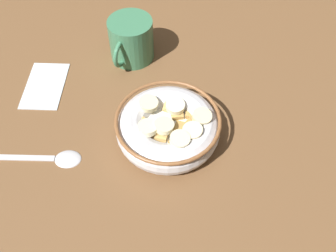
{
  "coord_description": "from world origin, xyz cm",
  "views": [
    {
      "loc": [
        33.34,
        14.08,
        50.54
      ],
      "look_at": [
        0.0,
        0.0,
        3.0
      ],
      "focal_mm": 40.6,
      "sensor_mm": 36.0,
      "label": 1
    }
  ],
  "objects_px": {
    "cereal_bowl": "(168,127)",
    "folded_napkin": "(45,85)",
    "spoon": "(54,158)",
    "coffee_mug": "(131,40)"
  },
  "relations": [
    {
      "from": "cereal_bowl",
      "to": "coffee_mug",
      "type": "xyz_separation_m",
      "value": [
        -0.15,
        -0.14,
        0.01
      ]
    },
    {
      "from": "coffee_mug",
      "to": "cereal_bowl",
      "type": "bearing_deg",
      "value": 42.54
    },
    {
      "from": "spoon",
      "to": "folded_napkin",
      "type": "xyz_separation_m",
      "value": [
        -0.13,
        -0.1,
        -0.0
      ]
    },
    {
      "from": "folded_napkin",
      "to": "coffee_mug",
      "type": "bearing_deg",
      "value": 139.75
    },
    {
      "from": "coffee_mug",
      "to": "folded_napkin",
      "type": "xyz_separation_m",
      "value": [
        0.13,
        -0.11,
        -0.04
      ]
    },
    {
      "from": "cereal_bowl",
      "to": "folded_napkin",
      "type": "relative_size",
      "value": 1.45
    },
    {
      "from": "spoon",
      "to": "folded_napkin",
      "type": "height_order",
      "value": "spoon"
    },
    {
      "from": "cereal_bowl",
      "to": "spoon",
      "type": "relative_size",
      "value": 1.07
    },
    {
      "from": "cereal_bowl",
      "to": "coffee_mug",
      "type": "height_order",
      "value": "coffee_mug"
    },
    {
      "from": "cereal_bowl",
      "to": "folded_napkin",
      "type": "bearing_deg",
      "value": -94.31
    }
  ]
}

